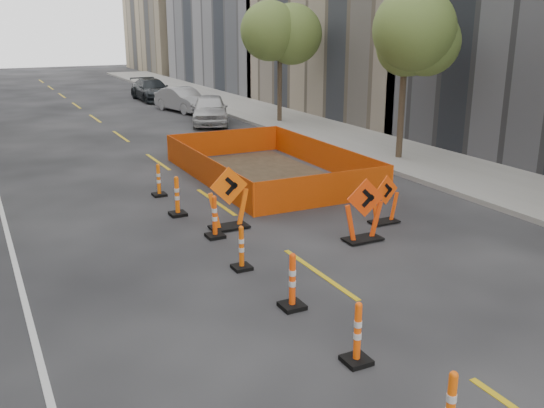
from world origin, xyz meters
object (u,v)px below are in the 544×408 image
channelizer_8 (159,180)px  parked_car_far (152,90)px  chevron_sign_left (229,198)px  parked_car_near (210,109)px  chevron_sign_center (364,210)px  channelizer_5 (241,248)px  channelizer_3 (358,333)px  channelizer_6 (215,217)px  parked_car_mid (183,100)px  chevron_sign_right (385,199)px  channelizer_7 (177,196)px  channelizer_4 (292,281)px

channelizer_8 → parked_car_far: parked_car_far is taller
chevron_sign_left → parked_car_near: chevron_sign_left is taller
chevron_sign_center → channelizer_8: bearing=129.0°
channelizer_5 → parked_car_near: size_ratio=0.22×
channelizer_5 → channelizer_8: size_ratio=0.98×
channelizer_3 → channelizer_5: (-0.08, 4.29, -0.03)m
channelizer_6 → parked_car_mid: bearing=73.3°
channelizer_5 → chevron_sign_right: 4.83m
chevron_sign_left → parked_car_far: 27.37m
channelizer_5 → chevron_sign_left: size_ratio=0.60×
channelizer_5 → parked_car_mid: parked_car_mid is taller
channelizer_7 → chevron_sign_center: chevron_sign_center is taller
channelizer_8 → chevron_sign_right: chevron_sign_right is taller
channelizer_5 → parked_car_mid: (6.64, 23.45, 0.20)m
chevron_sign_left → parked_car_far: chevron_sign_left is taller
channelizer_5 → parked_car_far: parked_car_far is taller
parked_car_far → parked_car_mid: bearing=-88.9°
channelizer_4 → chevron_sign_left: size_ratio=0.67×
channelizer_5 → channelizer_7: bearing=90.5°
channelizer_8 → parked_car_near: 13.61m
channelizer_3 → channelizer_4: size_ratio=0.95×
channelizer_5 → channelizer_6: (0.23, 2.14, 0.05)m
channelizer_8 → channelizer_3: bearing=-90.0°
channelizer_8 → chevron_sign_right: (4.62, -5.28, 0.15)m
parked_car_far → channelizer_3: bearing=-101.3°
parked_car_far → channelizer_6: bearing=-103.5°
channelizer_7 → chevron_sign_center: 5.28m
channelizer_6 → chevron_sign_left: 0.80m
channelizer_7 → parked_car_near: 15.58m
chevron_sign_right → channelizer_7: bearing=138.5°
channelizer_3 → channelizer_8: (-0.00, 10.72, -0.02)m
channelizer_6 → chevron_sign_center: size_ratio=0.69×
channelizer_8 → chevron_sign_right: 7.02m
channelizer_8 → parked_car_near: bearing=62.2°
channelizer_3 → parked_car_far: bearing=79.3°
channelizer_3 → parked_car_near: bearing=74.4°
channelizer_3 → channelizer_5: 4.29m
channelizer_7 → parked_car_mid: 20.29m
channelizer_8 → parked_car_mid: parked_car_mid is taller
chevron_sign_center → parked_car_far: 29.27m
channelizer_4 → parked_car_far: parked_car_far is taller
channelizer_8 → channelizer_6: bearing=-88.0°
channelizer_8 → chevron_sign_center: 7.00m
chevron_sign_right → channelizer_4: bearing=-152.4°
chevron_sign_center → parked_car_far: chevron_sign_center is taller
channelizer_4 → chevron_sign_right: 5.66m
chevron_sign_left → parked_car_near: bearing=75.5°
channelizer_7 → parked_car_far: bearing=75.5°
parked_car_far → parked_car_near: bearing=-90.8°
channelizer_3 → channelizer_6: channelizer_6 is taller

